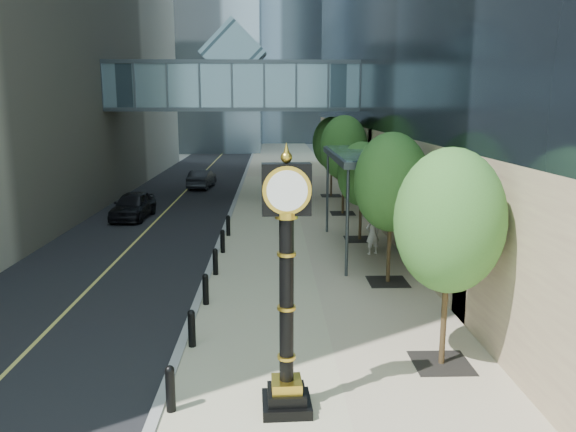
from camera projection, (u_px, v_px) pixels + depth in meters
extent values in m
cube|color=black|center=(199.00, 177.00, 49.85)|extent=(8.00, 180.00, 0.02)
cube|color=#B4AC8A|center=(289.00, 177.00, 50.07)|extent=(8.00, 180.00, 0.06)
cube|color=gray|center=(244.00, 177.00, 49.96)|extent=(0.25, 180.00, 0.07)
cube|color=slate|center=(234.00, 87.00, 36.74)|extent=(17.00, 4.00, 3.00)
cube|color=#383F44|center=(234.00, 109.00, 37.02)|extent=(17.00, 4.20, 0.25)
cube|color=#383F44|center=(234.00, 64.00, 36.45)|extent=(17.00, 4.20, 0.25)
cube|color=slate|center=(233.00, 53.00, 36.33)|extent=(4.24, 3.00, 4.24)
cube|color=#383F44|center=(367.00, 156.00, 23.84)|extent=(3.00, 8.00, 0.25)
cube|color=slate|center=(367.00, 153.00, 23.82)|extent=(2.80, 7.80, 0.06)
cylinder|color=#383F44|center=(347.00, 222.00, 20.59)|extent=(0.12, 0.12, 4.20)
cylinder|color=#383F44|center=(327.00, 192.00, 27.84)|extent=(0.12, 0.12, 4.20)
cylinder|color=black|center=(170.00, 391.00, 11.64)|extent=(0.20, 0.20, 0.90)
cylinder|color=black|center=(192.00, 330.00, 14.78)|extent=(0.20, 0.20, 0.90)
cylinder|color=black|center=(206.00, 291.00, 17.91)|extent=(0.20, 0.20, 0.90)
cylinder|color=black|center=(215.00, 263.00, 21.05)|extent=(0.20, 0.20, 0.90)
cylinder|color=black|center=(223.00, 242.00, 24.19)|extent=(0.20, 0.20, 0.90)
cylinder|color=black|center=(228.00, 227.00, 27.33)|extent=(0.20, 0.20, 0.90)
cube|color=black|center=(441.00, 363.00, 13.87)|extent=(1.40, 1.40, 0.02)
cylinder|color=#48341E|center=(444.00, 309.00, 13.59)|extent=(0.14, 0.14, 2.84)
ellipsoid|color=#355A21|center=(449.00, 221.00, 13.17)|extent=(2.60, 2.60, 3.46)
cube|color=black|center=(388.00, 282.00, 20.24)|extent=(1.40, 1.40, 0.02)
cylinder|color=#48341E|center=(389.00, 244.00, 19.97)|extent=(0.14, 0.14, 2.86)
ellipsoid|color=#355A21|center=(391.00, 182.00, 19.53)|extent=(2.62, 2.62, 3.49)
cube|color=black|center=(360.00, 239.00, 26.61)|extent=(1.40, 1.40, 0.02)
cylinder|color=#48341E|center=(360.00, 214.00, 26.38)|extent=(0.14, 0.14, 2.46)
ellipsoid|color=#355A21|center=(361.00, 174.00, 26.01)|extent=(2.25, 2.25, 3.01)
cube|color=black|center=(343.00, 213.00, 32.99)|extent=(1.40, 1.40, 0.02)
cylinder|color=#48341E|center=(343.00, 188.00, 32.69)|extent=(0.14, 0.14, 3.03)
ellipsoid|color=#355A21|center=(344.00, 148.00, 32.23)|extent=(2.78, 2.78, 3.71)
cube|color=black|center=(331.00, 196.00, 39.36)|extent=(1.40, 1.40, 0.02)
cylinder|color=#48341E|center=(331.00, 175.00, 39.08)|extent=(0.14, 0.14, 2.91)
ellipsoid|color=#355A21|center=(332.00, 143.00, 38.64)|extent=(2.67, 2.67, 3.56)
cube|color=black|center=(287.00, 404.00, 11.78)|extent=(1.05, 1.05, 0.23)
cube|color=black|center=(287.00, 394.00, 11.73)|extent=(0.82, 0.82, 0.23)
cube|color=gold|center=(287.00, 384.00, 11.69)|extent=(0.64, 0.64, 0.23)
cylinder|color=black|center=(286.00, 300.00, 11.33)|extent=(0.29, 0.29, 3.49)
cube|color=black|center=(286.00, 189.00, 10.89)|extent=(0.97, 0.38, 1.01)
cylinder|color=white|center=(286.00, 188.00, 11.08)|extent=(0.79, 0.08, 0.79)
cylinder|color=white|center=(287.00, 191.00, 10.69)|extent=(0.79, 0.08, 0.79)
sphere|color=gold|center=(286.00, 157.00, 10.76)|extent=(0.23, 0.23, 0.23)
imported|color=beige|center=(373.00, 234.00, 23.87)|extent=(0.76, 0.65, 1.77)
imported|color=black|center=(133.00, 205.00, 31.60)|extent=(2.02, 4.53, 1.51)
imported|color=black|center=(202.00, 179.00, 43.26)|extent=(1.87, 4.38, 1.40)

